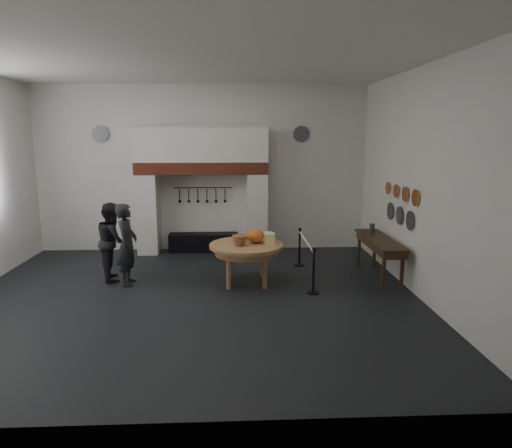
{
  "coord_description": "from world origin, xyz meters",
  "views": [
    {
      "loc": [
        0.86,
        -8.63,
        3.18
      ],
      "look_at": [
        1.31,
        0.69,
        1.35
      ],
      "focal_mm": 32.0,
      "sensor_mm": 36.0,
      "label": 1
    }
  ],
  "objects_px": {
    "iron_range": "(204,242)",
    "barrier_post_far": "(300,248)",
    "side_table": "(380,240)",
    "barrier_post_near": "(314,272)",
    "work_table": "(246,246)",
    "visitor_near": "(127,245)",
    "visitor_far": "(113,241)"
  },
  "relations": [
    {
      "from": "iron_range",
      "to": "barrier_post_far",
      "type": "bearing_deg",
      "value": -32.47
    },
    {
      "from": "side_table",
      "to": "barrier_post_near",
      "type": "xyz_separation_m",
      "value": [
        -1.65,
        -0.99,
        -0.42
      ]
    },
    {
      "from": "side_table",
      "to": "barrier_post_far",
      "type": "relative_size",
      "value": 2.44
    },
    {
      "from": "work_table",
      "to": "side_table",
      "type": "distance_m",
      "value": 3.01
    },
    {
      "from": "visitor_near",
      "to": "iron_range",
      "type": "bearing_deg",
      "value": -26.4
    },
    {
      "from": "visitor_far",
      "to": "barrier_post_far",
      "type": "xyz_separation_m",
      "value": [
        4.29,
        0.83,
        -0.42
      ]
    },
    {
      "from": "iron_range",
      "to": "side_table",
      "type": "xyz_separation_m",
      "value": [
        4.1,
        -2.57,
        0.62
      ]
    },
    {
      "from": "visitor_far",
      "to": "visitor_near",
      "type": "bearing_deg",
      "value": -150.84
    },
    {
      "from": "work_table",
      "to": "visitor_near",
      "type": "bearing_deg",
      "value": 179.02
    },
    {
      "from": "iron_range",
      "to": "side_table",
      "type": "relative_size",
      "value": 0.86
    },
    {
      "from": "visitor_far",
      "to": "barrier_post_far",
      "type": "bearing_deg",
      "value": -94.9
    },
    {
      "from": "visitor_near",
      "to": "barrier_post_far",
      "type": "bearing_deg",
      "value": -71.54
    },
    {
      "from": "visitor_far",
      "to": "barrier_post_near",
      "type": "relative_size",
      "value": 1.92
    },
    {
      "from": "iron_range",
      "to": "barrier_post_far",
      "type": "distance_m",
      "value": 2.91
    },
    {
      "from": "iron_range",
      "to": "visitor_far",
      "type": "xyz_separation_m",
      "value": [
        -1.84,
        -2.39,
        0.62
      ]
    },
    {
      "from": "work_table",
      "to": "barrier_post_near",
      "type": "distance_m",
      "value": 1.58
    },
    {
      "from": "work_table",
      "to": "side_table",
      "type": "height_order",
      "value": "side_table"
    },
    {
      "from": "work_table",
      "to": "iron_range",
      "type": "bearing_deg",
      "value": 111.34
    },
    {
      "from": "visitor_near",
      "to": "barrier_post_near",
      "type": "bearing_deg",
      "value": -100.32
    },
    {
      "from": "visitor_far",
      "to": "work_table",
      "type": "bearing_deg",
      "value": -114.41
    },
    {
      "from": "iron_range",
      "to": "visitor_far",
      "type": "height_order",
      "value": "visitor_far"
    },
    {
      "from": "visitor_near",
      "to": "barrier_post_far",
      "type": "distance_m",
      "value": 4.1
    },
    {
      "from": "iron_range",
      "to": "barrier_post_far",
      "type": "height_order",
      "value": "barrier_post_far"
    },
    {
      "from": "side_table",
      "to": "barrier_post_far",
      "type": "height_order",
      "value": "same"
    },
    {
      "from": "work_table",
      "to": "barrier_post_near",
      "type": "relative_size",
      "value": 1.77
    },
    {
      "from": "visitor_near",
      "to": "barrier_post_near",
      "type": "height_order",
      "value": "visitor_near"
    },
    {
      "from": "iron_range",
      "to": "barrier_post_far",
      "type": "xyz_separation_m",
      "value": [
        2.45,
        -1.56,
        0.2
      ]
    },
    {
      "from": "work_table",
      "to": "barrier_post_far",
      "type": "distance_m",
      "value": 1.89
    },
    {
      "from": "side_table",
      "to": "visitor_far",
      "type": "bearing_deg",
      "value": 178.25
    },
    {
      "from": "visitor_near",
      "to": "visitor_far",
      "type": "distance_m",
      "value": 0.57
    },
    {
      "from": "iron_range",
      "to": "barrier_post_far",
      "type": "relative_size",
      "value": 2.11
    },
    {
      "from": "barrier_post_near",
      "to": "barrier_post_far",
      "type": "bearing_deg",
      "value": 90.0
    }
  ]
}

